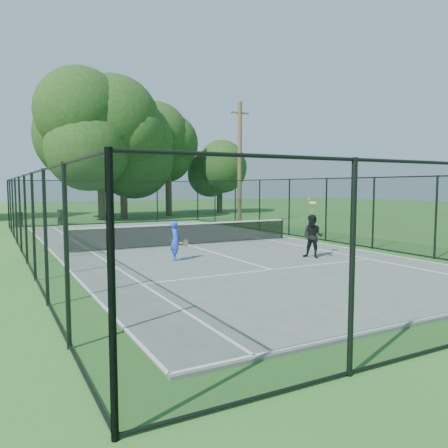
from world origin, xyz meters
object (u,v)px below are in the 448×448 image
trash_bin_right (61,217)px  utility_pole (240,162)px  player_black (313,236)px  player_blue (175,241)px  tennis_net (188,233)px  trash_bin_left (18,219)px

trash_bin_right → utility_pole: (11.09, -5.22, 3.74)m
player_black → player_blue: bearing=158.1°
tennis_net → trash_bin_right: (-3.22, 14.22, -0.07)m
utility_pole → player_black: bearing=-110.5°
trash_bin_right → player_black: player_black is taller
player_black → trash_bin_left: bearing=113.4°
utility_pole → trash_bin_left: bearing=159.0°
tennis_net → trash_bin_left: bearing=112.4°
trash_bin_left → player_black: (8.45, -19.53, 0.39)m
trash_bin_left → player_blue: bearing=-77.5°
trash_bin_left → player_blue: player_blue is taller
utility_pole → player_black: (-5.31, -14.24, -3.41)m
tennis_net → player_blue: (-1.96, -3.43, 0.17)m
player_blue → tennis_net: bearing=60.2°
tennis_net → utility_pole: size_ratio=1.20×
trash_bin_left → utility_pole: utility_pole is taller
trash_bin_left → player_black: size_ratio=0.42×
trash_bin_left → utility_pole: (13.76, -5.29, 3.80)m
player_blue → player_black: player_black is taller
tennis_net → utility_pole: utility_pole is taller
tennis_net → trash_bin_right: size_ratio=10.02×
trash_bin_right → player_black: 20.30m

